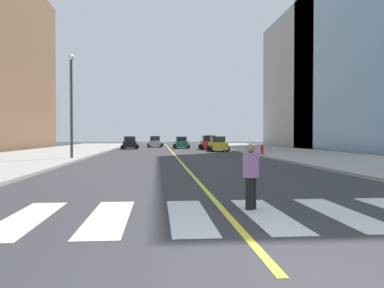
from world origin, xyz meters
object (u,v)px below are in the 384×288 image
Objects in this scene: car_green_third at (181,143)px; car_yellow_fifth at (218,144)px; pedestrian_crossing at (251,173)px; fire_hydrant at (262,150)px; street_lamp at (71,97)px; car_silver_nearest at (155,142)px; car_red_fourth at (209,143)px; car_black_second at (130,143)px.

car_yellow_fifth is (3.58, -10.95, 0.02)m from car_green_third.
fire_hydrant is (7.03, 24.77, -0.32)m from pedestrian_crossing.
car_green_third is 0.48× the size of street_lamp.
pedestrian_crossing is at bearing 88.84° from car_green_third.
car_silver_nearest is 7.52m from car_green_third.
fire_hydrant is (2.62, -16.66, -0.29)m from car_red_fourth.
car_green_third is 27.59m from street_lamp.
pedestrian_crossing is (6.05, -44.24, 0.09)m from car_black_second.
car_black_second is 0.93× the size of car_red_fourth.
car_black_second is 44.65m from pedestrian_crossing.
car_green_third is 22.23m from fire_hydrant.
pedestrian_crossing is 25.75m from fire_hydrant.
car_silver_nearest is 4.44× the size of fire_hydrant.
fire_hydrant is at bearing 14.38° from street_lamp.
pedestrian_crossing is at bearing -85.06° from car_silver_nearest.
car_green_third is (7.12, 1.95, -0.02)m from car_black_second.
car_red_fourth is at bearing -87.91° from car_yellow_fifth.
car_yellow_fifth is 20.17m from street_lamp.
pedestrian_crossing is at bearing 85.04° from car_red_fourth.
car_green_third is 5.81m from car_red_fourth.
car_yellow_fifth is at bearing 108.27° from car_green_third.
car_yellow_fifth is 35.55m from pedestrian_crossing.
car_black_second is (-3.38, -8.47, -0.01)m from car_silver_nearest.
car_yellow_fifth is (7.31, -17.47, -0.00)m from car_silver_nearest.
car_red_fourth is 6.19m from car_yellow_fifth.
car_yellow_fifth is at bearing 102.80° from fire_hydrant.
pedestrian_crossing is (-4.41, -41.43, 0.03)m from car_red_fourth.
car_silver_nearest reaches higher than fire_hydrant.
car_green_third is at bearing -53.85° from car_red_fourth.
street_lamp is (-2.73, -23.53, 3.92)m from car_black_second.
pedestrian_crossing is (-4.65, -35.24, 0.09)m from car_yellow_fifth.
car_green_third is at bearing 105.54° from fire_hydrant.
car_green_third reaches higher than fire_hydrant.
car_red_fourth reaches higher than car_black_second.
car_yellow_fifth is 10.74m from fire_hydrant.
street_lamp is at bearing -98.13° from car_black_second.
car_black_second is 13.98m from car_yellow_fifth.
car_yellow_fifth is at bearing -144.68° from pedestrian_crossing.
car_silver_nearest is at bearing 66.73° from car_black_second.
street_lamp reaches higher than car_red_fourth.
car_red_fourth is 16.87m from fire_hydrant.
car_black_second is 10.83m from car_red_fourth.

